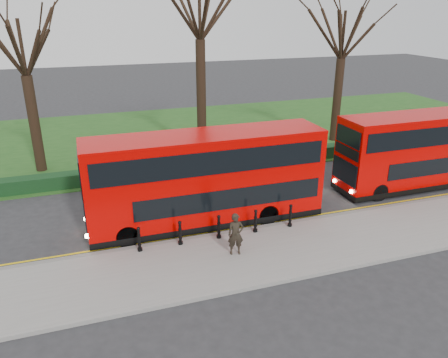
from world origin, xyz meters
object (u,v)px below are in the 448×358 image
object	(u,v)px
bus_rear	(427,150)
pedestrian	(236,234)
bollard_row	(219,227)
bus_lead	(206,180)

from	to	relation	value
bus_rear	pedestrian	size ratio (longest dim) A/B	5.91
bollard_row	bus_rear	size ratio (longest dim) A/B	0.67
bus_lead	bus_rear	distance (m)	12.50
bus_rear	pedestrian	world-z (taller)	bus_rear
bollard_row	bus_rear	xyz separation A→B (m)	(12.49, 2.33, 1.37)
bus_lead	bus_rear	world-z (taller)	bus_lead
bus_rear	bus_lead	bearing A→B (deg)	-177.59
bollard_row	bus_rear	world-z (taller)	bus_rear
bus_rear	pedestrian	bearing A→B (deg)	-163.08
bus_lead	pedestrian	distance (m)	3.39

